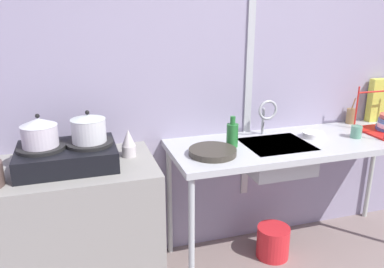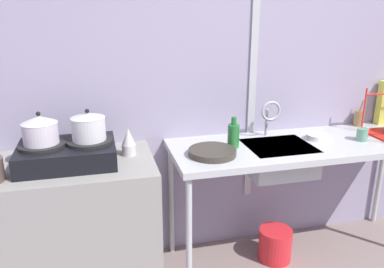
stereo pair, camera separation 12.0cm
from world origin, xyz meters
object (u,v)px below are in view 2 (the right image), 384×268
at_px(sink_basin, 278,159).
at_px(utensil_jar, 359,118).
at_px(pot_on_left_burner, 40,130).
at_px(percolator, 129,142).
at_px(cup_by_rack, 362,135).
at_px(stove, 67,153).
at_px(frying_pan, 212,152).
at_px(faucet, 270,113).
at_px(pot_on_right_burner, 88,126).
at_px(small_bowl_on_drainboard, 317,137).
at_px(bucket_on_floor, 275,244).
at_px(bottle_by_sink, 233,135).

bearing_deg(sink_basin, utensil_jar, 18.56).
xyz_separation_m(pot_on_left_burner, percolator, (0.47, 0.05, -0.13)).
xyz_separation_m(percolator, cup_by_rack, (1.52, -0.11, -0.04)).
distance_m(stove, pot_on_left_burner, 0.19).
height_order(sink_basin, frying_pan, frying_pan).
height_order(stove, faucet, faucet).
distance_m(pot_on_left_burner, pot_on_right_burner, 0.25).
bearing_deg(stove, pot_on_right_burner, -0.00).
relative_size(pot_on_left_burner, faucet, 0.75).
xyz_separation_m(faucet, small_bowl_on_drainboard, (0.30, -0.12, -0.15)).
height_order(pot_on_right_burner, faucet, pot_on_right_burner).
bearing_deg(utensil_jar, cup_by_rack, -122.76).
bearing_deg(utensil_jar, percolator, -173.55).
distance_m(faucet, frying_pan, 0.54).
bearing_deg(utensil_jar, sink_basin, -161.44).
relative_size(sink_basin, frying_pan, 1.46).
bearing_deg(frying_pan, percolator, 165.51).
xyz_separation_m(stove, faucet, (1.30, 0.15, 0.11)).
distance_m(pot_on_left_burner, utensil_jar, 2.21).
relative_size(small_bowl_on_drainboard, bucket_on_floor, 0.63).
distance_m(pot_on_left_burner, faucet, 1.43).
distance_m(stove, faucet, 1.31).
xyz_separation_m(small_bowl_on_drainboard, bottle_by_sink, (-0.60, -0.00, 0.06)).
height_order(faucet, bucket_on_floor, faucet).
xyz_separation_m(frying_pan, small_bowl_on_drainboard, (0.77, 0.11, -0.00)).
xyz_separation_m(pot_on_right_burner, small_bowl_on_drainboard, (1.47, 0.04, -0.19)).
bearing_deg(percolator, faucet, 6.05).
bearing_deg(small_bowl_on_drainboard, sink_basin, -170.85).
bearing_deg(pot_on_right_burner, stove, 180.00).
height_order(faucet, cup_by_rack, faucet).
distance_m(sink_basin, cup_by_rack, 0.59).
relative_size(stove, bottle_by_sink, 2.67).
bearing_deg(percolator, utensil_jar, 6.45).
xyz_separation_m(percolator, small_bowl_on_drainboard, (1.25, -0.02, -0.06)).
xyz_separation_m(pot_on_left_burner, bucket_on_floor, (1.45, -0.01, -0.95)).
xyz_separation_m(cup_by_rack, utensil_jar, (0.19, 0.30, 0.02)).
bearing_deg(cup_by_rack, stove, 178.29).
bearing_deg(sink_basin, cup_by_rack, -4.30).
bearing_deg(percolator, bottle_by_sink, -1.84).
xyz_separation_m(stove, percolator, (0.35, 0.05, 0.02)).
distance_m(pot_on_left_burner, bottle_by_sink, 1.13).
bearing_deg(pot_on_left_burner, bottle_by_sink, 1.59).
xyz_separation_m(utensil_jar, bucket_on_floor, (-0.74, -0.25, -0.80)).
relative_size(pot_on_right_burner, utensil_jar, 0.96).
bearing_deg(bucket_on_floor, sink_basin, -172.16).
xyz_separation_m(frying_pan, cup_by_rack, (1.04, 0.02, 0.02)).
relative_size(percolator, frying_pan, 0.58).
height_order(cup_by_rack, small_bowl_on_drainboard, cup_by_rack).
bearing_deg(faucet, utensil_jar, 6.94).
bearing_deg(frying_pan, pot_on_right_burner, 174.13).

